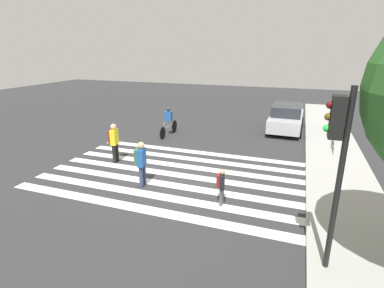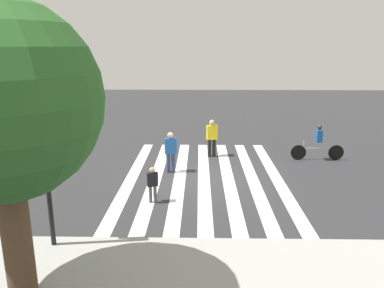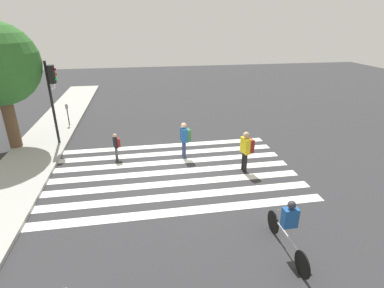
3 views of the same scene
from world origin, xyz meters
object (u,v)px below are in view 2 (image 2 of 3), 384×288
object	(u,v)px
traffic_light	(45,137)
pedestrian_child_with_backpack	(153,182)
pedestrian_adult_tall_backpack	(212,135)
pedestrian_adult_blue_shirt	(171,149)
cyclist_near_curb	(318,141)

from	to	relation	value
traffic_light	pedestrian_child_with_backpack	world-z (taller)	traffic_light
traffic_light	pedestrian_child_with_backpack	size ratio (longest dim) A/B	3.39
pedestrian_adult_tall_backpack	pedestrian_adult_blue_shirt	bearing A→B (deg)	39.37
pedestrian_adult_blue_shirt	pedestrian_child_with_backpack	world-z (taller)	pedestrian_adult_blue_shirt
pedestrian_adult_tall_backpack	traffic_light	bearing A→B (deg)	49.04
pedestrian_child_with_backpack	cyclist_near_curb	xyz separation A→B (m)	(-6.86, -4.88, 0.15)
traffic_light	pedestrian_adult_blue_shirt	xyz separation A→B (m)	(-2.54, -5.93, -1.94)
pedestrian_adult_blue_shirt	cyclist_near_curb	distance (m)	6.74
traffic_light	pedestrian_adult_blue_shirt	bearing A→B (deg)	-113.18
traffic_light	cyclist_near_curb	distance (m)	12.07
pedestrian_child_with_backpack	pedestrian_adult_tall_backpack	size ratio (longest dim) A/B	0.71
traffic_light	pedestrian_adult_tall_backpack	world-z (taller)	traffic_light
pedestrian_child_with_backpack	pedestrian_adult_tall_backpack	distance (m)	5.77
traffic_light	pedestrian_child_with_backpack	bearing A→B (deg)	-127.16
pedestrian_adult_tall_backpack	cyclist_near_curb	distance (m)	4.77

